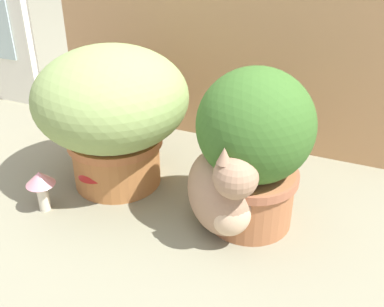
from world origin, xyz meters
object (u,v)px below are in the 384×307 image
(grass_planter, at_px, (112,109))
(cat, at_px, (223,191))
(leafy_planter, at_px, (254,145))
(mushroom_ornament_pink, at_px, (41,183))
(mushroom_ornament_red, at_px, (95,170))

(grass_planter, distance_m, cat, 0.42)
(leafy_planter, bearing_deg, mushroom_ornament_pink, -161.80)
(mushroom_ornament_pink, relative_size, mushroom_ornament_red, 1.01)
(cat, distance_m, mushroom_ornament_pink, 0.52)
(grass_planter, bearing_deg, mushroom_ornament_pink, -118.18)
(grass_planter, relative_size, mushroom_ornament_red, 3.59)
(leafy_planter, bearing_deg, mushroom_ornament_red, -172.20)
(cat, bearing_deg, mushroom_ornament_pink, -166.77)
(cat, height_order, mushroom_ornament_red, cat)
(leafy_planter, xyz_separation_m, cat, (-0.06, -0.07, -0.12))
(mushroom_ornament_pink, bearing_deg, mushroom_ornament_red, 50.42)
(grass_planter, distance_m, mushroom_ornament_pink, 0.29)
(leafy_planter, distance_m, cat, 0.15)
(grass_planter, relative_size, mushroom_ornament_pink, 3.56)
(grass_planter, xyz_separation_m, mushroom_ornament_pink, (-0.12, -0.22, -0.16))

